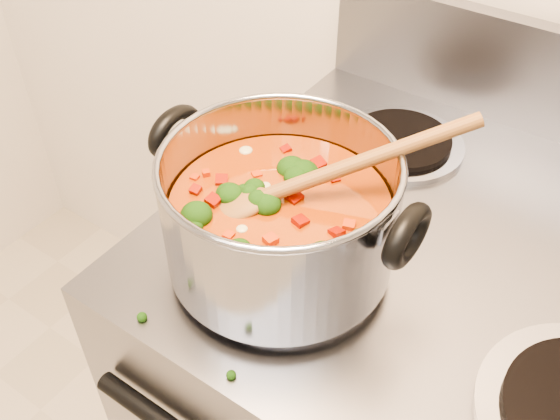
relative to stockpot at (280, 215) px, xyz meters
The scene contains 3 objects.
stockpot is the anchor object (origin of this frame).
wooden_spoon 0.05m from the stockpot, 41.95° to the left, with size 0.24×0.22×0.12m.
cooktop_crumbs 0.10m from the stockpot, ahead, with size 0.38×0.26×0.01m.
Camera 1 is at (0.05, 0.60, 1.47)m, focal length 40.00 mm.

